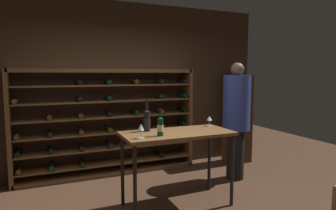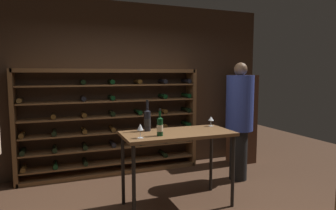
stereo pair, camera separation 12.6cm
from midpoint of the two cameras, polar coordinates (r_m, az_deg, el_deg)
name	(u,v)px [view 2 (the right image)]	position (r m, az deg, el deg)	size (l,w,h in m)	color
back_wall	(123,87)	(5.11, -8.04, 3.47)	(5.32, 0.10, 2.88)	#3D2B1E
wine_rack	(112,123)	(4.92, -10.11, -3.40)	(2.96, 0.32, 1.75)	brown
tasting_table	(178,140)	(3.65, 2.89, -6.83)	(1.37, 0.65, 0.95)	brown
person_bystander_dark_jacket	(239,116)	(4.69, 14.56, -2.07)	(0.42, 0.42, 1.84)	black
display_cabinet	(242,119)	(5.67, 14.90, -2.67)	(0.44, 0.36, 1.65)	#4C2D1E
wine_bottle_gold_foil	(160,126)	(3.39, -0.53, -4.14)	(0.07, 0.07, 0.32)	black
wine_bottle_amber_reserve	(147,120)	(3.68, -3.09, -2.94)	(0.09, 0.09, 0.39)	black
wine_glass_stemmed_left	(211,119)	(4.07, 9.30, -2.73)	(0.08, 0.08, 0.13)	silver
wine_glass_stemmed_right	(140,128)	(3.28, -4.36, -4.46)	(0.07, 0.07, 0.16)	silver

